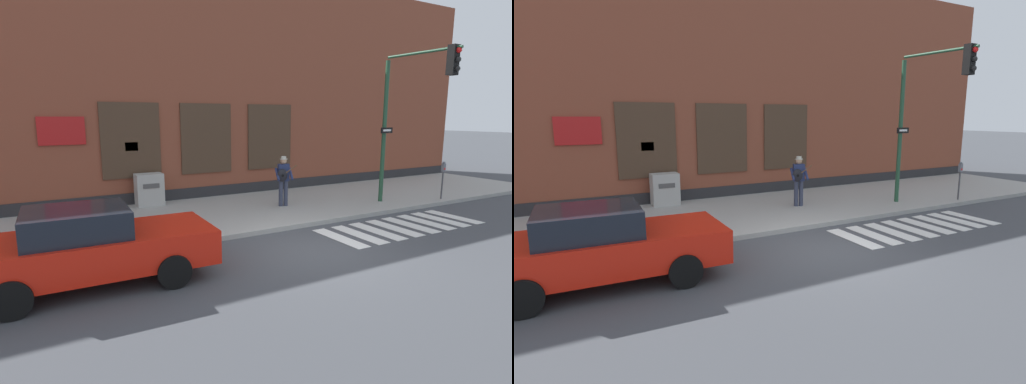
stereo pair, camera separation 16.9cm
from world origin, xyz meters
TOP-DOWN VIEW (x-y plane):
  - ground_plane at (0.00, 0.00)m, footprint 160.00×160.00m
  - sidewalk at (0.00, 4.30)m, footprint 28.00×5.08m
  - building_backdrop at (-0.00, 8.83)m, footprint 28.00×4.06m
  - crosswalk at (3.61, 0.46)m, footprint 5.20×1.90m
  - red_car at (-5.00, 0.49)m, footprint 4.66×2.11m
  - busker at (1.69, 4.01)m, footprint 0.72×0.67m
  - traffic_light at (5.35, 1.94)m, footprint 0.62×2.72m
  - parking_meter at (7.61, 2.12)m, footprint 0.13×0.11m
  - utility_box at (-2.36, 6.39)m, footprint 0.94×0.60m

SIDE VIEW (x-z plane):
  - ground_plane at x=0.00m, z-range 0.00..0.00m
  - crosswalk at x=3.61m, z-range 0.00..0.01m
  - sidewalk at x=0.00m, z-range 0.00..0.14m
  - utility_box at x=-2.36m, z-range 0.14..1.27m
  - red_car at x=-5.00m, z-range 0.01..1.54m
  - parking_meter at x=7.61m, z-range 0.37..1.80m
  - busker at x=1.69m, z-range 0.26..2.00m
  - traffic_light at x=5.35m, z-range 1.12..6.31m
  - building_backdrop at x=0.00m, z-range -0.01..8.74m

